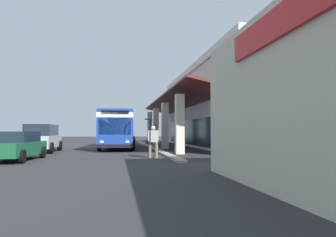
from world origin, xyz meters
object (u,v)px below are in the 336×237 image
(parked_sedan_green, at_px, (16,146))
(potted_palm, at_px, (150,138))
(parked_sedan_red, at_px, (45,139))
(pedestrian, at_px, (153,140))
(transit_bus, at_px, (119,127))
(parked_suv_blue, at_px, (39,137))
(parked_suv_silver, at_px, (42,138))

(parked_sedan_green, relative_size, potted_palm, 1.47)
(parked_sedan_red, relative_size, parked_sedan_green, 1.00)
(pedestrian, relative_size, potted_palm, 0.58)
(transit_bus, height_order, potted_palm, transit_bus)
(transit_bus, bearing_deg, parked_suv_blue, -84.17)
(parked_sedan_red, height_order, parked_sedan_green, same)
(parked_sedan_green, relative_size, parked_suv_silver, 0.94)
(transit_bus, relative_size, pedestrian, 6.36)
(transit_bus, xyz_separation_m, parked_sedan_green, (10.69, -5.22, -1.10))
(parked_sedan_red, distance_m, pedestrian, 15.89)
(parked_suv_blue, relative_size, parked_suv_silver, 1.02)
(parked_sedan_red, distance_m, parked_suv_silver, 7.37)
(parked_sedan_red, bearing_deg, parked_suv_blue, 5.78)
(transit_bus, xyz_separation_m, potted_palm, (-9.70, 3.84, -1.21))
(parked_suv_blue, bearing_deg, pedestrian, 40.40)
(pedestrian, bearing_deg, parked_sedan_green, -88.07)
(parked_sedan_red, xyz_separation_m, parked_sedan_green, (13.53, 1.62, 0.00))
(parked_sedan_red, xyz_separation_m, potted_palm, (-6.85, 10.69, -0.11))
(transit_bus, relative_size, parked_suv_blue, 2.32)
(parked_sedan_green, bearing_deg, parked_suv_blue, -172.78)
(transit_bus, bearing_deg, parked_sedan_red, -112.54)
(parked_suv_blue, relative_size, potted_palm, 1.59)
(pedestrian, xyz_separation_m, potted_palm, (-20.15, 2.00, -0.37))
(parked_sedan_green, distance_m, potted_palm, 22.31)
(parked_sedan_red, xyz_separation_m, pedestrian, (13.30, 8.69, 0.26))
(transit_bus, distance_m, parked_sedan_green, 11.95)
(transit_bus, xyz_separation_m, parked_suv_silver, (4.39, -5.45, -0.84))
(pedestrian, bearing_deg, parked_sedan_red, -146.84)
(parked_sedan_green, height_order, pedestrian, pedestrian)
(parked_suv_blue, relative_size, parked_sedan_red, 1.08)
(parked_suv_blue, distance_m, parked_suv_silver, 3.87)
(parked_sedan_green, distance_m, pedestrian, 7.07)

